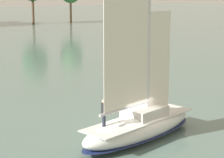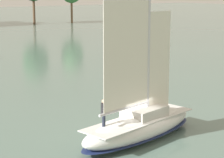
% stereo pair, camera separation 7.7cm
% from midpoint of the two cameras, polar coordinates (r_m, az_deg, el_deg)
% --- Properties ---
extents(ground_plane, '(400.00, 400.00, 0.00)m').
position_cam_midpoint_polar(ground_plane, '(27.91, 3.67, -7.82)').
color(ground_plane, slate).
extents(sailboat_main, '(10.07, 4.59, 13.36)m').
position_cam_midpoint_polar(sailboat_main, '(27.59, 3.72, -5.73)').
color(sailboat_main, white).
rests_on(sailboat_main, ground).
extents(sailboat_moored_near_marina, '(2.83, 6.13, 8.15)m').
position_cam_midpoint_polar(sailboat_moored_near_marina, '(73.51, 4.87, 4.82)').
color(sailboat_moored_near_marina, navy).
rests_on(sailboat_moored_near_marina, ground).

